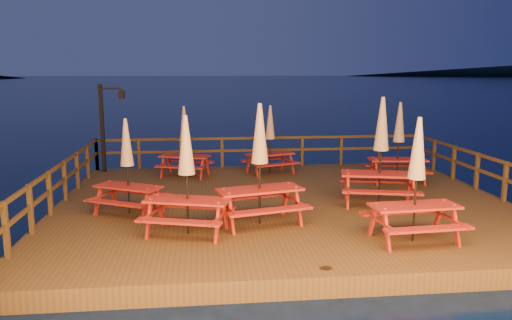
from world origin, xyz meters
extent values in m
plane|color=black|center=(0.00, 0.00, 0.00)|extent=(500.00, 500.00, 0.00)
cube|color=#4E3719|center=(0.00, 0.00, 0.20)|extent=(12.00, 10.00, 0.40)
cylinder|color=#382711|center=(-5.60, 4.60, -0.30)|extent=(0.24, 0.24, 1.40)
cylinder|color=#382711|center=(0.00, -4.60, -0.30)|extent=(0.24, 0.24, 1.40)
cylinder|color=#382711|center=(0.00, 4.60, -0.30)|extent=(0.24, 0.24, 1.40)
cylinder|color=#382711|center=(5.60, 4.60, -0.30)|extent=(0.24, 0.24, 1.40)
cube|color=#382711|center=(0.00, 4.85, 1.45)|extent=(11.70, 0.06, 0.09)
cube|color=#382711|center=(0.00, 4.85, 1.01)|extent=(11.70, 0.06, 0.09)
cube|color=#382711|center=(-4.68, 4.85, 0.95)|extent=(0.10, 0.10, 1.10)
cube|color=#382711|center=(0.00, 4.85, 0.95)|extent=(0.10, 0.10, 1.10)
cube|color=#382711|center=(4.68, 4.85, 0.95)|extent=(0.10, 0.10, 1.10)
cube|color=#382711|center=(-5.85, 0.00, 1.45)|extent=(0.06, 9.70, 0.09)
cube|color=#382711|center=(-5.85, 0.00, 1.01)|extent=(0.06, 9.70, 0.09)
cube|color=#382711|center=(-5.85, 0.00, 0.95)|extent=(0.10, 0.10, 1.10)
cube|color=#382711|center=(-5.85, 3.88, 0.95)|extent=(0.10, 0.10, 1.10)
cube|color=#382711|center=(5.85, 0.00, 1.45)|extent=(0.06, 9.70, 0.09)
cube|color=#382711|center=(5.85, 0.00, 1.01)|extent=(0.06, 9.70, 0.09)
cube|color=#382711|center=(5.85, 0.00, 0.95)|extent=(0.10, 0.10, 1.10)
cube|color=#382711|center=(5.85, 3.88, 0.95)|extent=(0.10, 0.10, 1.10)
cube|color=black|center=(-5.55, 4.55, 1.90)|extent=(0.12, 0.12, 3.00)
cube|color=black|center=(-5.20, 4.55, 3.25)|extent=(0.70, 0.06, 0.06)
cube|color=black|center=(-4.85, 4.55, 3.05)|extent=(0.18, 0.18, 0.28)
sphere|color=#E5AA5B|center=(-4.85, 4.55, 3.05)|extent=(0.14, 0.14, 0.14)
cube|color=maroon|center=(2.41, -0.61, 1.22)|extent=(2.09, 1.20, 0.05)
cube|color=maroon|center=(2.56, 0.03, 0.89)|extent=(1.99, 0.76, 0.05)
cube|color=maroon|center=(2.26, -1.25, 0.89)|extent=(1.99, 0.76, 0.05)
cube|color=maroon|center=(1.70, -0.07, 0.81)|extent=(0.09, 0.12, 0.82)
cube|color=maroon|center=(1.53, -0.77, 0.81)|extent=(0.09, 0.12, 0.82)
cube|color=maroon|center=(3.29, -0.45, 0.81)|extent=(0.09, 0.12, 0.82)
cube|color=maroon|center=(3.12, -1.15, 0.81)|extent=(0.09, 0.12, 0.82)
cylinder|color=black|center=(2.41, -0.61, 1.77)|extent=(0.05, 0.05, 2.73)
cone|color=tan|center=(2.41, -0.61, 2.53)|extent=(0.39, 0.39, 1.37)
sphere|color=black|center=(2.41, -0.61, 3.17)|extent=(0.08, 0.08, 0.08)
cube|color=maroon|center=(-0.88, -1.88, 1.21)|extent=(2.06, 1.21, 0.05)
cube|color=maroon|center=(-1.04, -1.26, 0.88)|extent=(1.95, 0.78, 0.05)
cube|color=maroon|center=(-0.72, -2.51, 0.88)|extent=(1.95, 0.78, 0.05)
cube|color=maroon|center=(-1.75, -1.74, 0.80)|extent=(0.09, 0.12, 0.81)
cube|color=maroon|center=(-1.57, -2.43, 0.80)|extent=(0.09, 0.12, 0.81)
cube|color=maroon|center=(-0.19, -1.34, 0.80)|extent=(0.09, 0.12, 0.81)
cube|color=maroon|center=(-0.01, -2.02, 0.80)|extent=(0.09, 0.12, 0.81)
cylinder|color=black|center=(-0.88, -1.88, 1.74)|extent=(0.05, 0.05, 2.69)
cone|color=tan|center=(-0.88, -1.88, 2.50)|extent=(0.39, 0.39, 1.34)
sphere|color=black|center=(-0.88, -1.88, 3.12)|extent=(0.08, 0.08, 0.08)
cube|color=maroon|center=(2.15, -3.39, 1.15)|extent=(1.85, 0.84, 0.05)
cube|color=maroon|center=(2.10, -2.79, 0.85)|extent=(1.82, 0.42, 0.05)
cube|color=maroon|center=(2.19, -3.99, 0.85)|extent=(1.82, 0.42, 0.05)
cube|color=maroon|center=(1.37, -3.12, 0.77)|extent=(0.07, 0.10, 0.75)
cube|color=maroon|center=(1.42, -3.78, 0.77)|extent=(0.07, 0.10, 0.75)
cube|color=maroon|center=(2.87, -3.00, 0.77)|extent=(0.07, 0.10, 0.75)
cube|color=maroon|center=(2.92, -3.66, 0.77)|extent=(0.07, 0.10, 0.75)
cylinder|color=black|center=(2.15, -3.39, 1.65)|extent=(0.04, 0.04, 2.50)
cone|color=tan|center=(2.15, -3.39, 2.35)|extent=(0.36, 0.36, 1.25)
sphere|color=black|center=(2.15, -3.39, 2.93)|extent=(0.07, 0.07, 0.07)
cube|color=maroon|center=(3.88, 1.83, 1.13)|extent=(1.81, 0.86, 0.05)
cube|color=maroon|center=(3.94, 2.41, 0.84)|extent=(1.77, 0.45, 0.05)
cube|color=maroon|center=(3.82, 1.25, 0.84)|extent=(1.77, 0.45, 0.05)
cube|color=maroon|center=(3.19, 2.23, 0.77)|extent=(0.07, 0.10, 0.73)
cube|color=maroon|center=(3.12, 1.59, 0.77)|extent=(0.07, 0.10, 0.73)
cube|color=maroon|center=(4.64, 2.08, 0.77)|extent=(0.07, 0.10, 0.73)
cube|color=maroon|center=(4.57, 1.44, 0.77)|extent=(0.07, 0.10, 0.73)
cylinder|color=black|center=(3.88, 1.83, 1.62)|extent=(0.04, 0.04, 2.43)
cone|color=tan|center=(3.88, 1.83, 2.30)|extent=(0.35, 0.35, 1.22)
sphere|color=black|center=(3.88, 1.83, 2.86)|extent=(0.07, 0.07, 0.07)
cube|color=maroon|center=(-2.50, -2.42, 1.15)|extent=(1.92, 1.19, 0.05)
cube|color=maroon|center=(-2.33, -1.85, 0.85)|extent=(1.80, 0.79, 0.05)
cube|color=maroon|center=(-2.67, -3.00, 0.85)|extent=(1.80, 0.79, 0.05)
cube|color=maroon|center=(-3.12, -1.89, 0.77)|extent=(0.09, 0.11, 0.75)
cube|color=maroon|center=(-3.31, -2.52, 0.77)|extent=(0.09, 0.11, 0.75)
cube|color=maroon|center=(-1.69, -2.32, 0.77)|extent=(0.09, 0.11, 0.75)
cube|color=maroon|center=(-1.88, -2.95, 0.77)|extent=(0.09, 0.11, 0.75)
cylinder|color=black|center=(-2.50, -2.42, 1.65)|extent=(0.04, 0.04, 2.49)
cone|color=tan|center=(-2.50, -2.42, 2.35)|extent=(0.36, 0.36, 1.25)
sphere|color=black|center=(-2.50, -2.42, 2.92)|extent=(0.07, 0.07, 0.07)
cube|color=maroon|center=(-2.74, 3.47, 1.08)|extent=(1.74, 1.11, 0.05)
cube|color=maroon|center=(-2.57, 3.99, 0.81)|extent=(1.62, 0.75, 0.05)
cube|color=maroon|center=(-2.91, 2.96, 0.81)|extent=(1.62, 0.75, 0.05)
cube|color=maroon|center=(-3.28, 3.97, 0.74)|extent=(0.08, 0.10, 0.68)
cube|color=maroon|center=(-3.47, 3.40, 0.74)|extent=(0.08, 0.10, 0.68)
cube|color=maroon|center=(-2.00, 3.54, 0.74)|extent=(0.08, 0.10, 0.68)
cube|color=maroon|center=(-2.19, 2.98, 0.74)|extent=(0.08, 0.10, 0.68)
cylinder|color=black|center=(-2.74, 3.47, 1.53)|extent=(0.04, 0.04, 2.25)
cone|color=tan|center=(-2.74, 3.47, 2.16)|extent=(0.32, 0.32, 1.13)
sphere|color=black|center=(-2.74, 3.47, 2.68)|extent=(0.06, 0.06, 0.06)
cube|color=maroon|center=(0.11, 3.60, 1.07)|extent=(1.73, 1.14, 0.04)
cube|color=maroon|center=(-0.07, 4.10, 0.80)|extent=(1.61, 0.78, 0.04)
cube|color=maroon|center=(0.29, 3.09, 0.80)|extent=(1.61, 0.78, 0.04)
cube|color=maroon|center=(-0.63, 3.65, 0.74)|extent=(0.08, 0.10, 0.67)
cube|color=maroon|center=(-0.43, 3.09, 0.74)|extent=(0.08, 0.10, 0.67)
cube|color=maroon|center=(0.64, 4.10, 0.74)|extent=(0.08, 0.10, 0.67)
cube|color=maroon|center=(0.84, 3.54, 0.74)|extent=(0.08, 0.10, 0.67)
cylinder|color=black|center=(0.11, 3.60, 1.52)|extent=(0.04, 0.04, 2.24)
cone|color=tan|center=(0.11, 3.60, 2.15)|extent=(0.32, 0.32, 1.12)
sphere|color=black|center=(0.11, 3.60, 2.67)|extent=(0.06, 0.06, 0.06)
cube|color=maroon|center=(-3.98, -0.74, 1.08)|extent=(1.75, 1.34, 0.05)
cube|color=maroon|center=(-3.72, -0.26, 0.81)|extent=(1.57, 1.00, 0.05)
cube|color=maroon|center=(-4.23, -1.23, 0.81)|extent=(1.57, 1.00, 0.05)
cube|color=maroon|center=(-4.44, -0.15, 0.74)|extent=(0.09, 0.11, 0.68)
cube|color=maroon|center=(-4.72, -0.69, 0.74)|extent=(0.09, 0.11, 0.68)
cube|color=maroon|center=(-3.23, -0.80, 0.74)|extent=(0.09, 0.11, 0.68)
cube|color=maroon|center=(-3.52, -1.33, 0.74)|extent=(0.09, 0.11, 0.68)
cylinder|color=black|center=(-3.98, -0.74, 1.54)|extent=(0.04, 0.04, 2.28)
cone|color=tan|center=(-3.98, -0.74, 2.18)|extent=(0.33, 0.33, 1.14)
sphere|color=black|center=(-3.98, -0.74, 2.71)|extent=(0.06, 0.06, 0.06)
camera|label=1|loc=(-2.16, -12.85, 3.93)|focal=35.00mm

